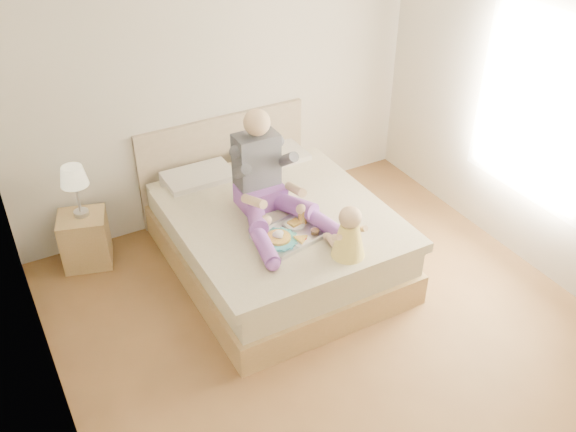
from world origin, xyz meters
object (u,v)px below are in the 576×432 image
tray (288,233)px  baby (348,235)px  nightstand (85,239)px  adult (267,185)px  bed (271,231)px

tray → baby: baby is taller
nightstand → adult: size_ratio=0.47×
adult → tray: bearing=-92.9°
bed → nightstand: bed is taller
adult → tray: size_ratio=1.84×
bed → baby: bearing=-78.7°
bed → tray: bearing=-101.8°
bed → adult: (-0.08, -0.10, 0.55)m
baby → bed: bearing=101.2°
bed → nightstand: size_ratio=4.43×
tray → baby: (0.28, -0.41, 0.14)m
tray → baby: 0.52m
adult → baby: bearing=-71.6°
bed → nightstand: (-1.45, 0.76, -0.07)m
bed → tray: 0.60m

